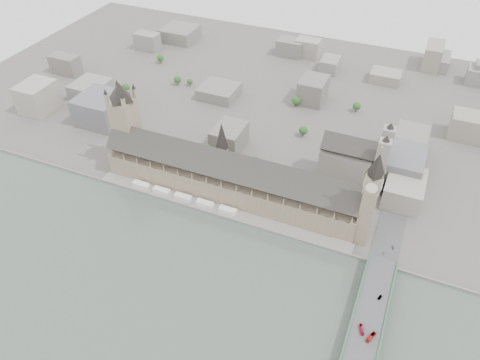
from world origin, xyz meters
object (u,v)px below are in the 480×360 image
at_px(palace_of_westminster, 229,177).
at_px(red_bus_south, 371,337).
at_px(elizabeth_tower, 371,194).
at_px(westminster_bridge, 366,330).
at_px(car_approach, 393,248).
at_px(car_silver, 380,297).
at_px(red_bus_north, 362,329).
at_px(victoria_tower, 125,121).
at_px(westminster_abbey, 355,160).

height_order(palace_of_westminster, red_bus_south, palace_of_westminster).
distance_m(elizabeth_tower, westminster_bridge, 111.81).
height_order(westminster_bridge, car_approach, car_approach).
height_order(palace_of_westminster, car_silver, palace_of_westminster).
bearing_deg(red_bus_north, car_silver, 57.64).
bearing_deg(red_bus_north, westminster_bridge, 39.47).
relative_size(palace_of_westminster, victoria_tower, 2.65).
xyz_separation_m(palace_of_westminster, car_approach, (167.32, -19.87, -11.82)).
xyz_separation_m(palace_of_westminster, westminster_bridge, (162.00, -107.20, -17.58)).
xyz_separation_m(elizabeth_tower, car_silver, (28.32, -65.99, -47.02)).
bearing_deg(westminster_bridge, car_approach, 86.51).
xyz_separation_m(palace_of_westminster, red_bus_south, (166.63, -116.19, -10.97)).
xyz_separation_m(palace_of_westminster, westminster_abbey, (110.92, 75.30, 2.38)).
bearing_deg(westminster_abbey, car_silver, -70.09).
bearing_deg(red_bus_north, red_bus_south, -45.83).
distance_m(westminster_abbey, red_bus_south, 199.87).
xyz_separation_m(westminster_bridge, red_bus_north, (-3.09, -5.31, 6.45)).
height_order(palace_of_westminster, elizabeth_tower, elizabeth_tower).
bearing_deg(westminster_abbey, red_bus_south, -73.78).
xyz_separation_m(elizabeth_tower, westminster_bridge, (24.00, -95.50, -52.96)).
bearing_deg(red_bus_north, car_approach, 64.47).
relative_size(elizabeth_tower, westminster_bridge, 0.33).
distance_m(red_bus_north, red_bus_south, 8.55).
bearing_deg(westminster_abbey, palace_of_westminster, -145.83).
relative_size(elizabeth_tower, red_bus_north, 11.34).
bearing_deg(victoria_tower, red_bus_north, -22.93).
height_order(palace_of_westminster, victoria_tower, victoria_tower).
relative_size(westminster_bridge, westminster_abbey, 4.78).
height_order(palace_of_westminster, car_approach, palace_of_westminster).
bearing_deg(red_bus_south, victoria_tower, 178.75).
xyz_separation_m(elizabeth_tower, car_approach, (29.32, -8.17, -47.20)).
bearing_deg(palace_of_westminster, red_bus_south, -34.89).
height_order(elizabeth_tower, westminster_abbey, elizabeth_tower).
bearing_deg(red_bus_south, red_bus_north, 176.26).
height_order(car_silver, car_approach, car_silver).
bearing_deg(westminster_bridge, palace_of_westminster, 146.51).
relative_size(elizabeth_tower, red_bus_south, 10.10).
relative_size(victoria_tower, car_approach, 22.69).
relative_size(elizabeth_tower, car_approach, 24.39).
relative_size(palace_of_westminster, car_approach, 60.13).
bearing_deg(car_approach, car_silver, -104.21).
relative_size(westminster_bridge, red_bus_north, 34.28).
bearing_deg(westminster_bridge, red_bus_north, -120.18).
distance_m(westminster_bridge, red_bus_south, 12.08).
xyz_separation_m(victoria_tower, car_silver, (288.32, -83.99, -44.14)).
distance_m(victoria_tower, red_bus_north, 308.11).
height_order(westminster_bridge, car_silver, car_silver).
distance_m(victoria_tower, car_silver, 303.53).
xyz_separation_m(red_bus_south, car_approach, (0.69, 96.32, -0.84)).
height_order(westminster_bridge, red_bus_north, red_bus_north).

